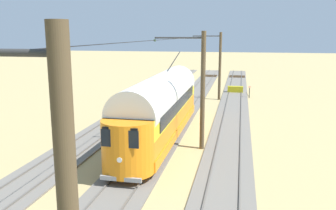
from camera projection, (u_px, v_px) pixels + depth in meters
The scene contains 10 objects.
ground_plane at pixel (175, 121), 28.56m from camera, with size 220.00×220.00×0.00m, color tan.
track_streetcar_siding at pixel (232, 122), 27.95m from camera, with size 2.80×80.00×0.18m.
track_adjacent_siding at pixel (176, 119), 28.85m from camera, with size 2.80×80.00×0.18m.
track_third_siding at pixel (123, 116), 29.75m from camera, with size 2.80×80.00×0.18m.
vintage_streetcar at pixel (161, 106), 23.23m from camera, with size 2.65×16.45×5.26m.
catenary_pole_foreground at pixel (219, 65), 36.96m from camera, with size 3.13×0.28×7.08m.
catenary_pole_mid_near at pixel (201, 89), 20.91m from camera, with size 3.13×0.28×7.08m.
overhead_wire_run at pixel (159, 40), 21.66m from camera, with size 2.93×37.45×0.18m.
switch_stand at pixel (249, 92), 38.51m from camera, with size 0.50×0.30×1.24m.
track_end_bumper at pixel (235, 90), 41.80m from camera, with size 1.80×0.60×0.80m, color #B2A519.
Camera 1 is at (-5.08, 27.28, 6.91)m, focal length 37.69 mm.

